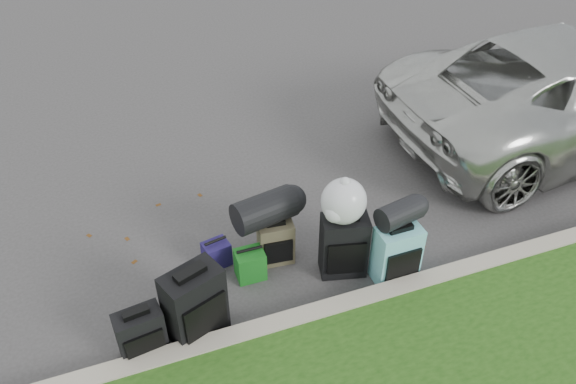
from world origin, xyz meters
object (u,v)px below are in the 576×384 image
object	(u,v)px
tote_green	(250,264)
suitcase_large_black_right	(344,245)
suitcase_large_black_left	(195,304)
tote_navy	(217,254)
suitcase_olive	(276,242)
suitcase_small_black	(141,334)
suitcase_teal	(396,254)

from	to	relation	value
tote_green	suitcase_large_black_right	bearing A→B (deg)	-14.85
suitcase_large_black_left	tote_navy	xyz separation A→B (m)	(0.37, 0.76, -0.22)
suitcase_olive	suitcase_large_black_right	bearing A→B (deg)	-27.28
tote_green	tote_navy	size ratio (longest dim) A/B	1.17
suitcase_small_black	tote_green	size ratio (longest dim) A/B	1.55
suitcase_large_black_left	tote_navy	bearing A→B (deg)	43.06
suitcase_large_black_right	tote_navy	xyz separation A→B (m)	(-1.13, 0.52, -0.20)
suitcase_teal	tote_green	xyz separation A→B (m)	(-1.30, 0.49, -0.15)
suitcase_large_black_left	suitcase_large_black_right	world-z (taller)	suitcase_large_black_left
tote_navy	suitcase_large_black_right	bearing A→B (deg)	-36.20
suitcase_small_black	suitcase_teal	size ratio (longest dim) A/B	0.80
tote_green	suitcase_olive	bearing A→B (deg)	22.98
suitcase_large_black_right	tote_green	world-z (taller)	suitcase_large_black_right
suitcase_small_black	tote_navy	world-z (taller)	suitcase_small_black
suitcase_large_black_left	suitcase_olive	world-z (taller)	suitcase_large_black_left
suitcase_large_black_left	suitcase_teal	world-z (taller)	suitcase_large_black_left
suitcase_large_black_left	tote_green	size ratio (longest dim) A/B	2.28
suitcase_large_black_left	suitcase_olive	bearing A→B (deg)	12.02
suitcase_small_black	tote_navy	distance (m)	1.18
tote_green	tote_navy	xyz separation A→B (m)	(-0.26, 0.28, -0.02)
suitcase_olive	suitcase_teal	world-z (taller)	suitcase_teal
tote_green	suitcase_large_black_left	bearing A→B (deg)	-142.27
suitcase_small_black	suitcase_olive	bearing A→B (deg)	17.30
suitcase_olive	suitcase_large_black_left	bearing A→B (deg)	-141.28
suitcase_small_black	tote_navy	size ratio (longest dim) A/B	1.81
suitcase_large_black_left	suitcase_large_black_right	distance (m)	1.52
suitcase_olive	suitcase_teal	xyz separation A→B (m)	(0.99, -0.62, 0.07)
tote_navy	suitcase_teal	bearing A→B (deg)	-37.82
suitcase_olive	tote_navy	distance (m)	0.60
suitcase_olive	suitcase_large_black_right	xyz separation A→B (m)	(0.56, -0.36, 0.09)
tote_green	suitcase_small_black	bearing A→B (deg)	-153.58
suitcase_olive	suitcase_small_black	bearing A→B (deg)	-148.97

